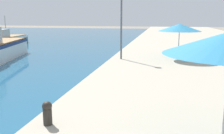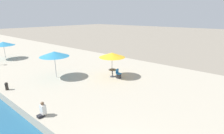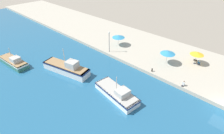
{
  "view_description": "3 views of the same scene",
  "coord_description": "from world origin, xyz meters",
  "px_view_note": "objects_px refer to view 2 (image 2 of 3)",
  "views": [
    {
      "loc": [
        3.51,
        6.59,
        3.52
      ],
      "look_at": [
        1.5,
        16.55,
        1.47
      ],
      "focal_mm": 40.0,
      "sensor_mm": 36.0,
      "label": 1
    },
    {
      "loc": [
        -3.92,
        -2.6,
        6.47
      ],
      "look_at": [
        8.54,
        7.94,
        1.67
      ],
      "focal_mm": 28.0,
      "sensor_mm": 36.0,
      "label": 2
    },
    {
      "loc": [
        -23.33,
        -0.31,
        18.34
      ],
      "look_at": [
        -4.0,
        18.0,
        1.27
      ],
      "focal_mm": 28.0,
      "sensor_mm": 36.0,
      "label": 3
    }
  ],
  "objects_px": {
    "cafe_umbrella_white": "(54,54)",
    "cafe_umbrella_pink": "(112,55)",
    "cafe_chair_left": "(119,75)",
    "mooring_bollard": "(7,86)",
    "cafe_umbrella_striped": "(3,44)",
    "person_at_quay": "(42,110)",
    "cafe_table": "(113,72)"
  },
  "relations": [
    {
      "from": "cafe_table",
      "to": "mooring_bollard",
      "type": "relative_size",
      "value": 1.22
    },
    {
      "from": "cafe_table",
      "to": "person_at_quay",
      "type": "relative_size",
      "value": 0.86
    },
    {
      "from": "person_at_quay",
      "to": "cafe_umbrella_pink",
      "type": "bearing_deg",
      "value": 9.8
    },
    {
      "from": "cafe_umbrella_white",
      "to": "cafe_umbrella_pink",
      "type": "bearing_deg",
      "value": -48.07
    },
    {
      "from": "cafe_umbrella_white",
      "to": "cafe_umbrella_striped",
      "type": "relative_size",
      "value": 0.96
    },
    {
      "from": "cafe_umbrella_striped",
      "to": "cafe_table",
      "type": "height_order",
      "value": "cafe_umbrella_striped"
    },
    {
      "from": "cafe_table",
      "to": "person_at_quay",
      "type": "xyz_separation_m",
      "value": [
        -8.11,
        -1.35,
        -0.13
      ]
    },
    {
      "from": "cafe_umbrella_pink",
      "to": "cafe_umbrella_white",
      "type": "distance_m",
      "value": 5.46
    },
    {
      "from": "cafe_umbrella_pink",
      "to": "mooring_bollard",
      "type": "height_order",
      "value": "cafe_umbrella_pink"
    },
    {
      "from": "cafe_umbrella_white",
      "to": "person_at_quay",
      "type": "height_order",
      "value": "cafe_umbrella_white"
    },
    {
      "from": "cafe_umbrella_pink",
      "to": "cafe_table",
      "type": "height_order",
      "value": "cafe_umbrella_pink"
    },
    {
      "from": "cafe_table",
      "to": "mooring_bollard",
      "type": "xyz_separation_m",
      "value": [
        -7.99,
        4.5,
        -0.18
      ]
    },
    {
      "from": "cafe_umbrella_pink",
      "to": "person_at_quay",
      "type": "relative_size",
      "value": 2.71
    },
    {
      "from": "person_at_quay",
      "to": "cafe_chair_left",
      "type": "bearing_deg",
      "value": 4.42
    },
    {
      "from": "cafe_umbrella_striped",
      "to": "mooring_bollard",
      "type": "bearing_deg",
      "value": -109.02
    },
    {
      "from": "cafe_umbrella_pink",
      "to": "mooring_bollard",
      "type": "distance_m",
      "value": 9.31
    },
    {
      "from": "cafe_umbrella_striped",
      "to": "person_at_quay",
      "type": "height_order",
      "value": "cafe_umbrella_striped"
    },
    {
      "from": "cafe_umbrella_pink",
      "to": "mooring_bollard",
      "type": "relative_size",
      "value": 3.84
    },
    {
      "from": "cafe_umbrella_white",
      "to": "mooring_bollard",
      "type": "xyz_separation_m",
      "value": [
        -4.31,
        0.4,
        -1.98
      ]
    },
    {
      "from": "cafe_umbrella_pink",
      "to": "mooring_bollard",
      "type": "bearing_deg",
      "value": 150.74
    },
    {
      "from": "cafe_table",
      "to": "cafe_chair_left",
      "type": "relative_size",
      "value": 0.88
    },
    {
      "from": "cafe_umbrella_white",
      "to": "person_at_quay",
      "type": "relative_size",
      "value": 2.98
    },
    {
      "from": "cafe_umbrella_white",
      "to": "cafe_umbrella_striped",
      "type": "xyz_separation_m",
      "value": [
        -0.27,
        12.13,
        -0.19
      ]
    },
    {
      "from": "cafe_umbrella_striped",
      "to": "cafe_umbrella_pink",
      "type": "bearing_deg",
      "value": -76.41
    },
    {
      "from": "cafe_umbrella_white",
      "to": "mooring_bollard",
      "type": "distance_m",
      "value": 4.76
    },
    {
      "from": "cafe_umbrella_pink",
      "to": "cafe_umbrella_striped",
      "type": "distance_m",
      "value": 16.66
    },
    {
      "from": "cafe_umbrella_pink",
      "to": "cafe_table",
      "type": "distance_m",
      "value": 1.67
    },
    {
      "from": "mooring_bollard",
      "to": "cafe_chair_left",
      "type": "bearing_deg",
      "value": -33.05
    },
    {
      "from": "cafe_umbrella_white",
      "to": "cafe_umbrella_striped",
      "type": "height_order",
      "value": "cafe_umbrella_white"
    },
    {
      "from": "cafe_chair_left",
      "to": "person_at_quay",
      "type": "xyz_separation_m",
      "value": [
        -8.15,
        -0.63,
        0.08
      ]
    },
    {
      "from": "cafe_chair_left",
      "to": "mooring_bollard",
      "type": "relative_size",
      "value": 1.39
    },
    {
      "from": "cafe_umbrella_striped",
      "to": "cafe_chair_left",
      "type": "bearing_deg",
      "value": -76.77
    }
  ]
}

